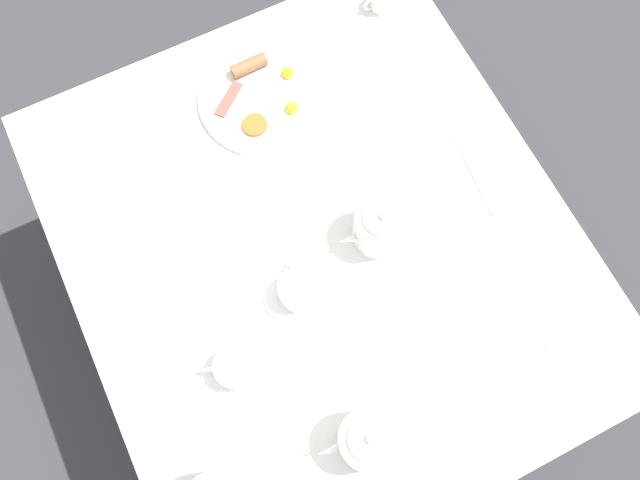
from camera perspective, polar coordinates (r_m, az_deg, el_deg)
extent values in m
plane|color=#333338|center=(2.06, 0.00, -6.34)|extent=(8.00, 8.00, 0.00)
cube|color=silver|center=(1.37, 0.00, -0.44)|extent=(1.06, 1.20, 0.03)
cylinder|color=brown|center=(2.01, 5.45, 15.86)|extent=(0.04, 0.04, 0.71)
cylinder|color=brown|center=(1.93, -20.47, 4.35)|extent=(0.04, 0.04, 0.71)
cylinder|color=brown|center=(1.81, 22.40, -12.45)|extent=(0.04, 0.04, 0.71)
cylinder|color=white|center=(1.50, -5.24, 12.85)|extent=(0.30, 0.30, 0.01)
cylinder|color=white|center=(1.46, -2.57, 11.76)|extent=(0.07, 0.07, 0.00)
sphere|color=yellow|center=(1.46, -2.59, 11.96)|extent=(0.03, 0.03, 0.03)
cylinder|color=white|center=(1.51, -2.95, 14.80)|extent=(0.07, 0.07, 0.00)
sphere|color=yellow|center=(1.50, -2.97, 15.01)|extent=(0.03, 0.03, 0.03)
cylinder|color=brown|center=(1.52, -6.52, 15.57)|extent=(0.09, 0.03, 0.03)
cube|color=#B74C42|center=(1.49, -8.35, 12.64)|extent=(0.09, 0.08, 0.01)
cylinder|color=#D16023|center=(1.45, -5.98, 10.42)|extent=(0.06, 0.06, 0.01)
cylinder|color=white|center=(1.24, 4.45, -17.69)|extent=(0.12, 0.12, 0.10)
cylinder|color=white|center=(1.19, 4.66, -17.69)|extent=(0.09, 0.09, 0.01)
sphere|color=white|center=(1.17, 4.71, -17.69)|extent=(0.02, 0.02, 0.02)
cone|color=white|center=(1.23, 0.94, -18.70)|extent=(0.06, 0.03, 0.05)
torus|color=white|center=(1.25, 7.38, -16.80)|extent=(0.08, 0.02, 0.08)
cylinder|color=white|center=(1.31, 5.61, 1.25)|extent=(0.12, 0.12, 0.10)
cylinder|color=white|center=(1.26, 5.85, 2.07)|extent=(0.09, 0.09, 0.01)
sphere|color=white|center=(1.25, 5.91, 2.27)|extent=(0.02, 0.02, 0.02)
cone|color=white|center=(1.29, 2.69, 0.02)|extent=(0.06, 0.02, 0.05)
torus|color=white|center=(1.33, 8.05, 2.38)|extent=(0.08, 0.01, 0.08)
cylinder|color=white|center=(1.30, -7.52, -11.65)|extent=(0.15, 0.15, 0.01)
cylinder|color=white|center=(1.27, -7.70, -11.50)|extent=(0.08, 0.08, 0.06)
cylinder|color=brown|center=(1.28, -7.65, -11.54)|extent=(0.07, 0.07, 0.04)
torus|color=white|center=(1.28, -9.76, -11.64)|extent=(0.04, 0.02, 0.04)
cylinder|color=white|center=(1.32, -1.92, -4.97)|extent=(0.15, 0.15, 0.01)
cylinder|color=white|center=(1.29, -1.97, -4.66)|extent=(0.08, 0.08, 0.06)
cylinder|color=brown|center=(1.29, -1.96, -4.71)|extent=(0.07, 0.07, 0.05)
torus|color=white|center=(1.30, -2.36, -2.74)|extent=(0.02, 0.04, 0.04)
torus|color=white|center=(1.61, 4.70, 20.71)|extent=(0.04, 0.01, 0.04)
cube|color=silver|center=(1.53, 6.93, 14.55)|extent=(0.15, 0.10, 0.00)
cube|color=silver|center=(1.45, 14.09, 5.62)|extent=(0.03, 0.19, 0.00)
cube|color=silver|center=(1.41, 22.99, -8.75)|extent=(0.15, 0.08, 0.00)
cube|color=silver|center=(1.45, -17.14, 3.52)|extent=(0.15, 0.11, 0.00)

